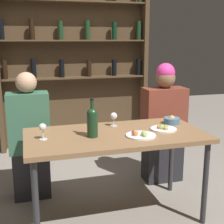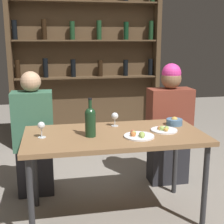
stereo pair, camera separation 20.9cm
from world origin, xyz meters
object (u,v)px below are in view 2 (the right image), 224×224
(wine_glass_1, at_px, (41,127))
(seated_person_right, at_px, (169,127))
(snack_bowl, at_px, (174,122))
(food_plate_1, at_px, (138,135))
(wine_bottle, at_px, (90,121))
(food_plate_0, at_px, (164,130))
(seated_person_left, at_px, (34,138))
(wine_glass_0, at_px, (115,117))

(wine_glass_1, xyz_separation_m, seated_person_right, (1.24, 0.55, -0.23))
(snack_bowl, height_order, seated_person_right, seated_person_right)
(snack_bowl, bearing_deg, seated_person_right, 73.99)
(food_plate_1, bearing_deg, snack_bowl, 34.14)
(wine_bottle, bearing_deg, food_plate_0, 2.67)
(food_plate_0, xyz_separation_m, seated_person_right, (0.27, 0.56, -0.15))
(food_plate_0, relative_size, snack_bowl, 1.56)
(snack_bowl, relative_size, seated_person_left, 0.12)
(seated_person_right, bearing_deg, seated_person_left, 180.00)
(snack_bowl, bearing_deg, wine_glass_1, -172.47)
(wine_glass_0, xyz_separation_m, seated_person_right, (0.63, 0.34, -0.22))
(snack_bowl, relative_size, seated_person_right, 0.11)
(wine_bottle, height_order, snack_bowl, wine_bottle)
(wine_bottle, height_order, wine_glass_1, wine_bottle)
(wine_bottle, height_order, wine_glass_0, wine_bottle)
(wine_glass_1, distance_m, food_plate_1, 0.74)
(wine_glass_0, bearing_deg, seated_person_left, 154.49)
(wine_bottle, bearing_deg, snack_bowl, 13.77)
(wine_glass_0, height_order, food_plate_0, wine_glass_0)
(wine_glass_0, relative_size, food_plate_0, 0.55)
(wine_glass_1, height_order, snack_bowl, wine_glass_1)
(wine_glass_1, bearing_deg, snack_bowl, 7.53)
(wine_glass_0, xyz_separation_m, food_plate_0, (0.36, -0.22, -0.07))
(wine_bottle, relative_size, seated_person_right, 0.24)
(seated_person_left, height_order, seated_person_right, seated_person_right)
(wine_bottle, relative_size, seated_person_left, 0.25)
(food_plate_0, bearing_deg, wine_bottle, -177.33)
(wine_glass_0, xyz_separation_m, seated_person_left, (-0.70, 0.34, -0.26))
(wine_glass_0, distance_m, seated_person_left, 0.82)
(wine_bottle, distance_m, food_plate_0, 0.61)
(food_plate_1, relative_size, seated_person_left, 0.20)
(wine_glass_0, xyz_separation_m, snack_bowl, (0.51, -0.07, -0.05))
(wine_bottle, height_order, food_plate_0, wine_bottle)
(wine_glass_0, distance_m, seated_person_right, 0.75)
(food_plate_0, distance_m, snack_bowl, 0.22)
(wine_glass_1, bearing_deg, wine_bottle, -5.70)
(wine_glass_0, distance_m, food_plate_1, 0.36)
(wine_glass_0, bearing_deg, food_plate_1, -71.38)
(wine_bottle, distance_m, wine_glass_0, 0.35)
(wine_bottle, relative_size, wine_glass_1, 2.42)
(wine_bottle, bearing_deg, seated_person_left, 128.18)
(food_plate_0, bearing_deg, wine_glass_1, 179.49)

